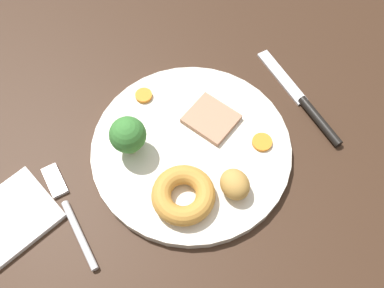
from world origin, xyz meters
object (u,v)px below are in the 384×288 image
yorkshire_pudding (183,195)px  meat_slice_main (211,119)px  fork (69,212)px  knife (305,104)px  dinner_plate (192,150)px  folded_napkin (8,219)px  roast_potato_left (235,184)px  carrot_coin_front (144,96)px  carrot_coin_back (262,142)px  broccoli_floret (128,135)px

yorkshire_pudding → meat_slice_main: bearing=40.2°
fork → knife: (34.93, -3.11, 0.06)cm
dinner_plate → knife: (17.51, -2.16, -0.25)cm
meat_slice_main → folded_napkin: meat_slice_main is taller
meat_slice_main → folded_napkin: 28.64cm
dinner_plate → roast_potato_left: (1.28, -7.77, 2.28)cm
yorkshire_pudding → knife: (22.18, 3.33, -2.16)cm
carrot_coin_front → knife: bearing=-33.6°
yorkshire_pudding → carrot_coin_front: 16.28cm
carrot_coin_back → knife: carrot_coin_back is taller
roast_potato_left → fork: bearing=155.0°
folded_napkin → fork: bearing=-24.3°
yorkshire_pudding → roast_potato_left: bearing=-20.9°
dinner_plate → roast_potato_left: roast_potato_left is taller
dinner_plate → fork: 17.45cm
carrot_coin_front → broccoli_floret: size_ratio=0.40×
carrot_coin_front → fork: bearing=-149.4°
yorkshire_pudding → fork: bearing=153.2°
meat_slice_main → broccoli_floret: 11.80cm
meat_slice_main → carrot_coin_back: 7.50cm
dinner_plate → carrot_coin_front: size_ratio=11.21×
carrot_coin_back → roast_potato_left: bearing=-153.3°
carrot_coin_front → carrot_coin_back: (9.56, -14.74, -0.03)cm
dinner_plate → folded_napkin: dinner_plate is taller
roast_potato_left → folded_napkin: (-25.40, 11.74, -2.58)cm
dinner_plate → carrot_coin_front: 10.56cm
dinner_plate → folded_napkin: 24.45cm
broccoli_floret → folded_napkin: 17.88cm
meat_slice_main → dinner_plate: bearing=-153.7°
yorkshire_pudding → broccoli_floret: bearing=102.5°
dinner_plate → fork: bearing=176.9°
meat_slice_main → fork: (-21.84, -1.24, -1.41)cm
broccoli_floret → roast_potato_left: bearing=-55.8°
yorkshire_pudding → broccoli_floret: size_ratio=1.32×
carrot_coin_back → broccoli_floret: bearing=150.6°
carrot_coin_front → carrot_coin_back: same height
broccoli_floret → knife: (24.32, -6.29, -4.41)cm
carrot_coin_back → fork: bearing=168.4°
dinner_plate → carrot_coin_back: (8.16, -4.31, 0.95)cm
meat_slice_main → roast_potato_left: roast_potato_left is taller
carrot_coin_back → folded_napkin: size_ratio=0.24×
meat_slice_main → carrot_coin_back: meat_slice_main is taller
meat_slice_main → yorkshire_pudding: yorkshire_pudding is taller
carrot_coin_front → folded_napkin: (-22.72, -6.45, -1.28)cm
dinner_plate → broccoli_floret: broccoli_floret is taller
roast_potato_left → fork: roast_potato_left is taller
meat_slice_main → carrot_coin_back: bearing=-60.2°
meat_slice_main → knife: (13.09, -4.35, -1.35)cm
fork → folded_napkin: bearing=68.1°
meat_slice_main → roast_potato_left: bearing=-107.5°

